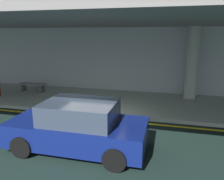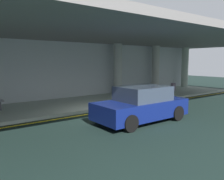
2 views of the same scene
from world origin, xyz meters
TOP-DOWN VIEW (x-y plane):
  - ground_plane at (0.00, 0.00)m, footprint 60.00×60.00m
  - sidewalk at (0.00, 3.10)m, footprint 26.00×4.20m
  - lane_stripe_yellow at (0.00, 0.71)m, footprint 26.00×0.14m
  - support_column_left_mid at (4.00, 4.47)m, footprint 0.62×0.62m
  - ceiling_overhang at (0.00, 2.60)m, footprint 28.00×13.20m
  - terminal_back_wall at (0.00, 5.35)m, footprint 26.00×0.30m
  - car_navy at (0.32, -1.76)m, footprint 4.10×1.92m
  - bench_metal at (-4.77, 3.63)m, footprint 1.60×0.50m

SIDE VIEW (x-z plane):
  - ground_plane at x=0.00m, z-range 0.00..0.00m
  - lane_stripe_yellow at x=0.00m, z-range 0.00..0.01m
  - sidewalk at x=0.00m, z-range 0.00..0.15m
  - bench_metal at x=-4.77m, z-range 0.26..0.74m
  - car_navy at x=0.32m, z-range -0.04..1.46m
  - terminal_back_wall at x=0.00m, z-range 0.00..3.80m
  - support_column_left_mid at x=4.00m, z-range 0.15..3.80m
  - ceiling_overhang at x=0.00m, z-range 3.80..4.10m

